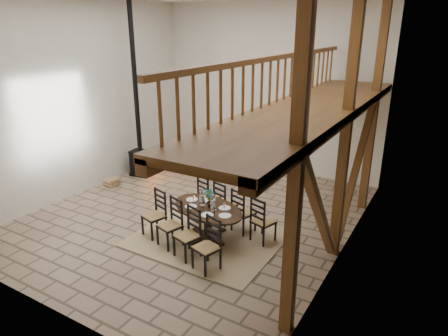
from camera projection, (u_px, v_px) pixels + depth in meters
The scene contains 7 objects.
ground at pixel (195, 214), 9.65m from camera, with size 8.00×8.00×0.00m, color #8B775C.
room_shell at pixel (240, 93), 8.07m from camera, with size 7.02×8.02×5.01m.
rug at pixel (208, 238), 8.56m from camera, with size 3.00×2.50×0.02m, color tan.
dining_table at pixel (208, 223), 8.44m from camera, with size 2.65×2.51×1.13m.
wood_stove at pixel (139, 139), 11.81m from camera, with size 0.65×0.53×5.00m.
log_basket at pixel (144, 164), 12.52m from camera, with size 0.56×0.56×0.47m.
log_stack at pixel (112, 182), 11.36m from camera, with size 0.32×0.42×0.20m.
Camera 1 is at (5.04, -7.15, 4.31)m, focal length 32.00 mm.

